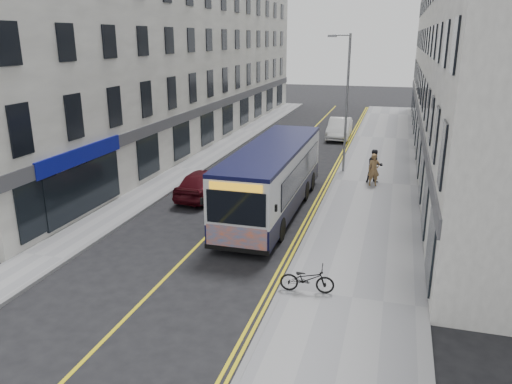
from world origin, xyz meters
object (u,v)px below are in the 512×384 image
Objects in this scene: city_bus at (273,177)px; pedestrian_far at (375,166)px; car_white at (339,128)px; pedestrian_near at (374,170)px; streetlamp at (346,99)px; bicycle at (307,279)px; car_maroon at (204,183)px.

city_bus reaches higher than pedestrian_far.
pedestrian_near is at bearing -76.56° from car_white.
pedestrian_far reaches higher than car_white.
city_bus is 5.87× the size of pedestrian_far.
car_white is at bearing 97.72° from streetlamp.
car_white is (-2.09, 25.88, 0.22)m from bicycle.
pedestrian_near is (1.32, 12.63, 0.42)m from bicycle.
bicycle is at bearing 131.37° from car_maroon.
city_bus is 18.64m from car_white.
pedestrian_near is 0.40× the size of car_maroon.
car_maroon is at bearing 32.64° from bicycle.
city_bus is 7.33m from pedestrian_far.
streetlamp is 4.59× the size of pedestrian_near.
pedestrian_near reaches higher than car_maroon.
pedestrian_far is 13.13m from car_white.
pedestrian_far reaches higher than bicycle.
pedestrian_far reaches higher than car_maroon.
streetlamp is at bearing 114.09° from pedestrian_far.
city_bus is at bearing -106.03° from streetlamp.
streetlamp is 4.39m from pedestrian_far.
streetlamp reaches higher than car_maroon.
bicycle is 13.28m from pedestrian_far.
bicycle is 0.93× the size of pedestrian_far.
pedestrian_far is (4.27, 5.92, -0.68)m from city_bus.
bicycle is at bearing -68.00° from city_bus.
car_white is at bearing 85.19° from pedestrian_far.
bicycle is at bearing -87.55° from streetlamp.
streetlamp is at bearing -129.84° from car_maroon.
bicycle is at bearing -111.91° from pedestrian_near.
bicycle is (2.94, -7.28, -1.15)m from city_bus.
streetlamp is 4.72m from pedestrian_near.
pedestrian_far is at bearing 54.23° from city_bus.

